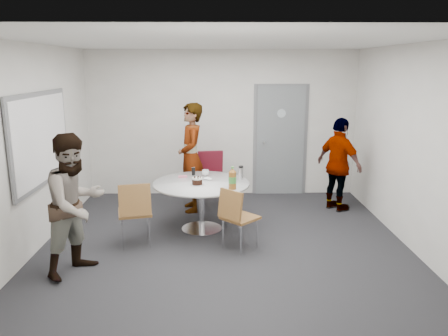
{
  "coord_description": "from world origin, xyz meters",
  "views": [
    {
      "loc": [
        -0.1,
        -5.63,
        2.41
      ],
      "look_at": [
        -0.0,
        0.25,
        1.03
      ],
      "focal_mm": 35.0,
      "sensor_mm": 36.0,
      "label": 1
    }
  ],
  "objects_px": {
    "chair_far": "(211,173)",
    "person_main": "(191,158)",
    "chair_near_right": "(236,213)",
    "person_left": "(76,205)",
    "door": "(280,141)",
    "table": "(203,189)",
    "chair_near_left": "(135,208)",
    "whiteboard": "(41,139)",
    "person_right": "(339,165)"
  },
  "relations": [
    {
      "from": "chair_far",
      "to": "person_main",
      "type": "distance_m",
      "value": 0.5
    },
    {
      "from": "chair_near_right",
      "to": "person_left",
      "type": "distance_m",
      "value": 2.01
    },
    {
      "from": "door",
      "to": "chair_near_right",
      "type": "height_order",
      "value": "door"
    },
    {
      "from": "person_main",
      "to": "table",
      "type": "bearing_deg",
      "value": 3.68
    },
    {
      "from": "door",
      "to": "chair_near_left",
      "type": "distance_m",
      "value": 3.47
    },
    {
      "from": "chair_near_left",
      "to": "table",
      "type": "bearing_deg",
      "value": 21.74
    },
    {
      "from": "door",
      "to": "person_main",
      "type": "distance_m",
      "value": 1.9
    },
    {
      "from": "chair_near_left",
      "to": "person_left",
      "type": "xyz_separation_m",
      "value": [
        -0.54,
        -0.7,
        0.28
      ]
    },
    {
      "from": "whiteboard",
      "to": "chair_near_left",
      "type": "height_order",
      "value": "whiteboard"
    },
    {
      "from": "whiteboard",
      "to": "person_right",
      "type": "bearing_deg",
      "value": 15.99
    },
    {
      "from": "whiteboard",
      "to": "person_main",
      "type": "distance_m",
      "value": 2.39
    },
    {
      "from": "chair_far",
      "to": "person_left",
      "type": "height_order",
      "value": "person_left"
    },
    {
      "from": "chair_near_right",
      "to": "person_right",
      "type": "bearing_deg",
      "value": 88.11
    },
    {
      "from": "person_main",
      "to": "person_left",
      "type": "xyz_separation_m",
      "value": [
        -1.21,
        -2.28,
        -0.07
      ]
    },
    {
      "from": "table",
      "to": "door",
      "type": "bearing_deg",
      "value": 53.96
    },
    {
      "from": "chair_near_left",
      "to": "person_left",
      "type": "height_order",
      "value": "person_left"
    },
    {
      "from": "chair_near_left",
      "to": "chair_near_right",
      "type": "height_order",
      "value": "chair_near_left"
    },
    {
      "from": "chair_far",
      "to": "chair_near_right",
      "type": "bearing_deg",
      "value": 93.79
    },
    {
      "from": "table",
      "to": "person_left",
      "type": "relative_size",
      "value": 0.84
    },
    {
      "from": "door",
      "to": "chair_far",
      "type": "distance_m",
      "value": 1.57
    },
    {
      "from": "whiteboard",
      "to": "table",
      "type": "relative_size",
      "value": 1.34
    },
    {
      "from": "table",
      "to": "chair_near_right",
      "type": "xyz_separation_m",
      "value": [
        0.45,
        -0.75,
        -0.12
      ]
    },
    {
      "from": "door",
      "to": "whiteboard",
      "type": "relative_size",
      "value": 1.12
    },
    {
      "from": "door",
      "to": "person_right",
      "type": "xyz_separation_m",
      "value": [
        0.85,
        -1.02,
        -0.24
      ]
    },
    {
      "from": "door",
      "to": "chair_near_right",
      "type": "bearing_deg",
      "value": -109.61
    },
    {
      "from": "table",
      "to": "chair_far",
      "type": "relative_size",
      "value": 1.46
    },
    {
      "from": "door",
      "to": "chair_far",
      "type": "relative_size",
      "value": 2.19
    },
    {
      "from": "table",
      "to": "person_left",
      "type": "height_order",
      "value": "person_left"
    },
    {
      "from": "person_left",
      "to": "chair_near_right",
      "type": "bearing_deg",
      "value": -40.67
    },
    {
      "from": "table",
      "to": "person_main",
      "type": "height_order",
      "value": "person_main"
    },
    {
      "from": "chair_near_left",
      "to": "person_main",
      "type": "relative_size",
      "value": 0.5
    },
    {
      "from": "chair_near_right",
      "to": "chair_far",
      "type": "bearing_deg",
      "value": 145.96
    },
    {
      "from": "whiteboard",
      "to": "chair_far",
      "type": "relative_size",
      "value": 1.96
    },
    {
      "from": "person_main",
      "to": "person_right",
      "type": "relative_size",
      "value": 1.15
    },
    {
      "from": "chair_near_left",
      "to": "chair_near_right",
      "type": "bearing_deg",
      "value": -18.25
    },
    {
      "from": "door",
      "to": "whiteboard",
      "type": "xyz_separation_m",
      "value": [
        -3.56,
        -2.28,
        0.42
      ]
    },
    {
      "from": "door",
      "to": "table",
      "type": "relative_size",
      "value": 1.5
    },
    {
      "from": "table",
      "to": "chair_far",
      "type": "bearing_deg",
      "value": 85.05
    },
    {
      "from": "table",
      "to": "person_right",
      "type": "relative_size",
      "value": 0.9
    },
    {
      "from": "chair_near_right",
      "to": "person_right",
      "type": "height_order",
      "value": "person_right"
    },
    {
      "from": "door",
      "to": "person_left",
      "type": "relative_size",
      "value": 1.26
    },
    {
      "from": "person_left",
      "to": "person_right",
      "type": "xyz_separation_m",
      "value": [
        3.69,
        2.24,
        -0.05
      ]
    },
    {
      "from": "chair_near_left",
      "to": "person_right",
      "type": "bearing_deg",
      "value": 12.81
    },
    {
      "from": "door",
      "to": "table",
      "type": "xyz_separation_m",
      "value": [
        -1.4,
        -1.93,
        -0.39
      ]
    },
    {
      "from": "chair_far",
      "to": "person_main",
      "type": "bearing_deg",
      "value": 26.18
    },
    {
      "from": "whiteboard",
      "to": "person_main",
      "type": "bearing_deg",
      "value": 34.05
    },
    {
      "from": "table",
      "to": "person_main",
      "type": "distance_m",
      "value": 1.01
    },
    {
      "from": "person_right",
      "to": "door",
      "type": "bearing_deg",
      "value": 8.18
    },
    {
      "from": "chair_near_left",
      "to": "door",
      "type": "bearing_deg",
      "value": 34.83
    },
    {
      "from": "chair_far",
      "to": "person_right",
      "type": "bearing_deg",
      "value": 166.71
    }
  ]
}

